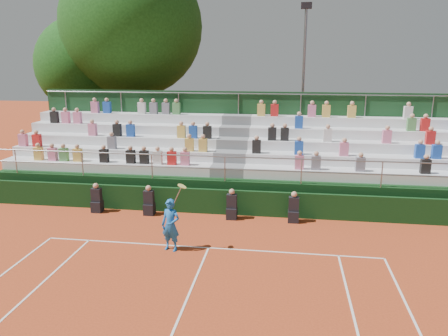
# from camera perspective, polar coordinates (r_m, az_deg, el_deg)

# --- Properties ---
(ground) EXTENTS (90.00, 90.00, 0.00)m
(ground) POSITION_cam_1_polar(r_m,az_deg,el_deg) (14.39, -2.03, -10.39)
(ground) COLOR #B6431E
(ground) RESTS_ON ground
(courtside_wall) EXTENTS (20.00, 0.15, 1.00)m
(courtside_wall) POSITION_cam_1_polar(r_m,az_deg,el_deg) (17.15, -0.14, -4.46)
(courtside_wall) COLOR black
(courtside_wall) RESTS_ON ground
(line_officials) EXTENTS (8.15, 0.40, 1.19)m
(line_officials) POSITION_cam_1_polar(r_m,az_deg,el_deg) (16.94, -4.34, -4.82)
(line_officials) COLOR black
(line_officials) RESTS_ON ground
(grandstand) EXTENTS (20.00, 5.20, 4.40)m
(grandstand) POSITION_cam_1_polar(r_m,az_deg,el_deg) (20.06, 1.19, 0.02)
(grandstand) COLOR black
(grandstand) RESTS_ON ground
(tennis_player) EXTENTS (0.88, 0.54, 2.22)m
(tennis_player) POSITION_cam_1_polar(r_m,az_deg,el_deg) (14.02, -6.97, -7.39)
(tennis_player) COLOR blue
(tennis_player) RESTS_ON ground
(tree_west) EXTENTS (5.85, 5.85, 8.47)m
(tree_west) POSITION_cam_1_polar(r_m,az_deg,el_deg) (28.48, -17.69, 12.64)
(tree_west) COLOR #3B2515
(tree_west) RESTS_ON ground
(tree_east) EXTENTS (8.12, 8.12, 11.82)m
(tree_east) POSITION_cam_1_polar(r_m,az_deg,el_deg) (26.98, -11.94, 17.67)
(tree_east) COLOR #3B2515
(tree_east) RESTS_ON ground
(floodlight_mast) EXTENTS (0.60, 0.25, 8.97)m
(floodlight_mast) POSITION_cam_1_polar(r_m,az_deg,el_deg) (26.07, 10.35, 12.20)
(floodlight_mast) COLOR gray
(floodlight_mast) RESTS_ON ground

